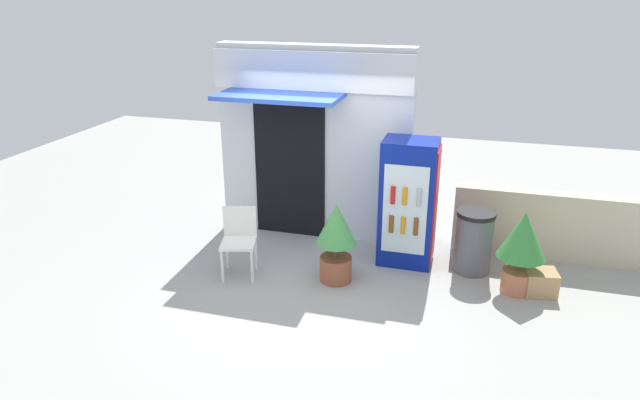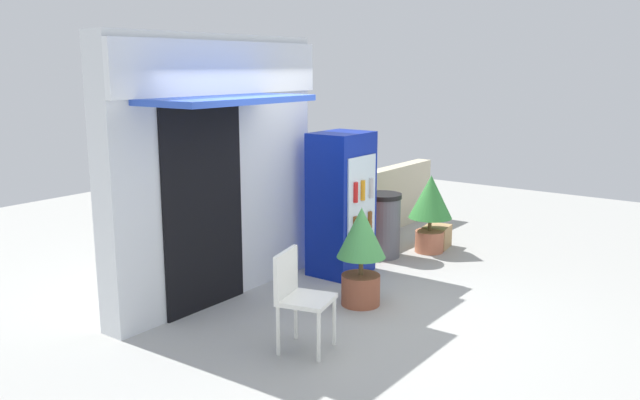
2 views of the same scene
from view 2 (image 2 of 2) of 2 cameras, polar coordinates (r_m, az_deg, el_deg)
name	(u,v)px [view 2 (image 2 of 2)]	position (r m, az deg, el deg)	size (l,w,h in m)	color
ground	(347,318)	(6.82, 2.32, -10.22)	(16.00, 16.00, 0.00)	#A3A39E
storefront_building	(216,164)	(7.15, -9.04, 3.06)	(2.89, 1.14, 2.85)	silver
drink_cooler	(342,204)	(8.02, 1.92, -0.32)	(0.74, 0.63, 1.75)	navy
plastic_chair	(298,292)	(5.96, -1.93, -7.98)	(0.54, 0.54, 0.91)	white
potted_plant_near_shop	(361,249)	(7.01, 3.59, -4.24)	(0.52, 0.52, 1.07)	#995138
potted_plant_curbside	(430,205)	(9.08, 9.56, -0.41)	(0.59, 0.59, 1.07)	#BC6B4C
trash_bin	(382,225)	(8.84, 5.41, -2.17)	(0.51, 0.51, 0.86)	#595960
stone_boundary_wall	(381,201)	(10.09, 5.29, -0.11)	(2.80, 0.23, 0.97)	beige
cardboard_box	(437,236)	(9.44, 10.09, -3.13)	(0.38, 0.33, 0.31)	tan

